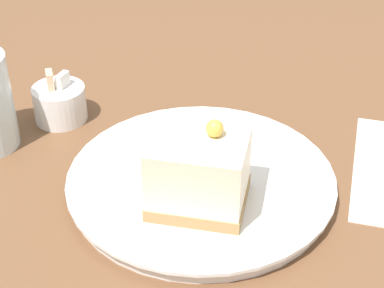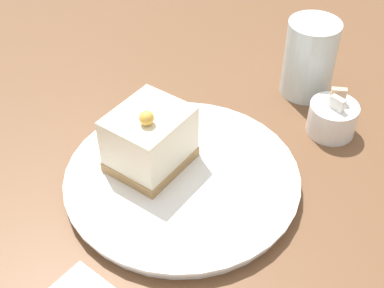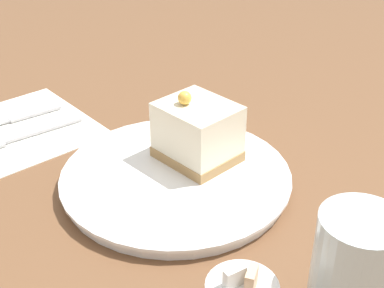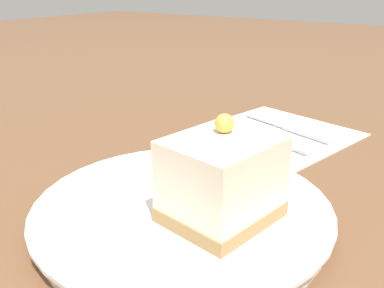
# 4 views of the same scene
# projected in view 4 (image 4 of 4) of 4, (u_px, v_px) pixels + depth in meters

# --- Properties ---
(ground_plane) EXTENTS (4.00, 4.00, 0.00)m
(ground_plane) POSITION_uv_depth(u_px,v_px,m) (197.00, 217.00, 0.42)
(ground_plane) COLOR brown
(plate) EXTENTS (0.29, 0.29, 0.02)m
(plate) POSITION_uv_depth(u_px,v_px,m) (182.00, 210.00, 0.41)
(plate) COLOR white
(plate) RESTS_ON ground_plane
(cake_slice) EXTENTS (0.11, 0.10, 0.09)m
(cake_slice) POSITION_uv_depth(u_px,v_px,m) (222.00, 180.00, 0.37)
(cake_slice) COLOR #AD8451
(cake_slice) RESTS_ON plate
(napkin) EXTENTS (0.25, 0.24, 0.00)m
(napkin) POSITION_uv_depth(u_px,v_px,m) (274.00, 134.00, 0.64)
(napkin) COLOR white
(napkin) RESTS_ON ground_plane
(fork) EXTENTS (0.07, 0.17, 0.00)m
(fork) POSITION_uv_depth(u_px,v_px,m) (254.00, 133.00, 0.63)
(fork) COLOR #B2B2B7
(fork) RESTS_ON napkin
(knife) EXTENTS (0.06, 0.16, 0.00)m
(knife) POSITION_uv_depth(u_px,v_px,m) (293.00, 130.00, 0.65)
(knife) COLOR #B2B2B7
(knife) RESTS_ON napkin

